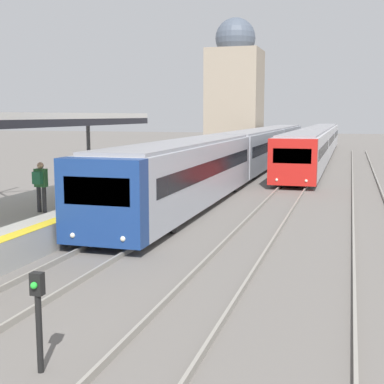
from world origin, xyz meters
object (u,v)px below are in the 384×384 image
(train_near, at_px, (251,149))
(signal_post_near, at_px, (38,311))
(train_far, at_px, (317,141))
(person_on_platform, at_px, (40,183))

(train_near, height_order, signal_post_near, train_near)
(train_far, relative_size, signal_post_near, 27.52)
(train_far, bearing_deg, train_near, -106.73)
(person_on_platform, xyz_separation_m, signal_post_near, (5.16, -8.31, -0.81))
(signal_post_near, bearing_deg, train_near, 94.19)
(train_far, bearing_deg, signal_post_near, -92.07)
(train_near, bearing_deg, train_far, 73.27)
(train_near, distance_m, train_far, 13.59)
(person_on_platform, height_order, train_far, train_far)
(train_far, distance_m, signal_post_near, 44.47)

